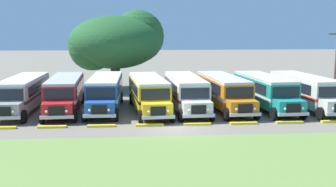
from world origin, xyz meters
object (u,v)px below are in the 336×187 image
(parked_bus_slot_2, at_px, (105,91))
(utility_pole, at_px, (336,62))
(parked_bus_slot_4, at_px, (186,91))
(broad_shade_tree, at_px, (117,42))
(parked_bus_slot_0, at_px, (23,92))
(parked_bus_slot_5, at_px, (223,91))
(parked_bus_slot_1, at_px, (65,92))
(parked_bus_slot_6, at_px, (265,90))
(parked_bus_slot_7, at_px, (305,90))
(parked_bus_slot_3, at_px, (148,92))

(parked_bus_slot_2, relative_size, utility_pole, 1.55)
(parked_bus_slot_4, bearing_deg, broad_shade_tree, -155.64)
(parked_bus_slot_0, bearing_deg, parked_bus_slot_5, 88.74)
(parked_bus_slot_1, distance_m, parked_bus_slot_6, 17.27)
(parked_bus_slot_4, relative_size, parked_bus_slot_7, 1.00)
(parked_bus_slot_3, distance_m, parked_bus_slot_4, 3.24)
(parked_bus_slot_2, xyz_separation_m, parked_bus_slot_7, (17.45, -0.78, 0.00))
(parked_bus_slot_6, height_order, utility_pole, utility_pole)
(parked_bus_slot_4, xyz_separation_m, utility_pole, (14.65, 2.71, 2.18))
(parked_bus_slot_0, distance_m, broad_shade_tree, 14.75)
(parked_bus_slot_3, distance_m, broad_shade_tree, 13.77)
(parked_bus_slot_5, bearing_deg, parked_bus_slot_6, 83.84)
(parked_bus_slot_3, relative_size, parked_bus_slot_4, 1.01)
(parked_bus_slot_5, xyz_separation_m, broad_shade_tree, (-9.63, 12.45, 3.89))
(parked_bus_slot_4, xyz_separation_m, parked_bus_slot_6, (6.97, -0.02, 0.00))
(parked_bus_slot_0, distance_m, parked_bus_slot_2, 6.88)
(parked_bus_slot_6, bearing_deg, parked_bus_slot_5, -95.95)
(parked_bus_slot_5, height_order, utility_pole, utility_pole)
(parked_bus_slot_1, xyz_separation_m, broad_shade_tree, (3.99, 12.20, 3.89))
(parked_bus_slot_5, xyz_separation_m, utility_pole, (11.33, 2.60, 2.18))
(parked_bus_slot_1, relative_size, parked_bus_slot_7, 1.00)
(parked_bus_slot_4, height_order, broad_shade_tree, broad_shade_tree)
(parked_bus_slot_0, xyz_separation_m, parked_bus_slot_2, (6.88, 0.11, 0.00))
(parked_bus_slot_1, height_order, utility_pole, utility_pole)
(parked_bus_slot_0, height_order, parked_bus_slot_4, same)
(parked_bus_slot_2, xyz_separation_m, parked_bus_slot_3, (3.68, -0.86, 0.00))
(parked_bus_slot_0, height_order, parked_bus_slot_6, same)
(utility_pole, bearing_deg, parked_bus_slot_6, -160.44)
(parked_bus_slot_6, distance_m, utility_pole, 8.44)
(parked_bus_slot_1, distance_m, parked_bus_slot_5, 13.62)
(parked_bus_slot_4, distance_m, broad_shade_tree, 14.58)
(parked_bus_slot_0, distance_m, parked_bus_slot_3, 10.59)
(broad_shade_tree, distance_m, utility_pole, 23.22)
(parked_bus_slot_7, bearing_deg, parked_bus_slot_3, -93.85)
(parked_bus_slot_0, distance_m, parked_bus_slot_6, 20.77)
(parked_bus_slot_0, distance_m, utility_pole, 28.62)
(parked_bus_slot_4, relative_size, utility_pole, 1.55)
(parked_bus_slot_0, bearing_deg, broad_shade_tree, 148.16)
(parked_bus_slot_7, xyz_separation_m, utility_pole, (4.11, 2.93, 2.18))
(parked_bus_slot_4, relative_size, broad_shade_tree, 1.01)
(parked_bus_slot_1, height_order, parked_bus_slot_2, same)
(parked_bus_slot_5, distance_m, broad_shade_tree, 16.21)
(parked_bus_slot_1, distance_m, parked_bus_slot_3, 7.10)
(parked_bus_slot_6, distance_m, broad_shade_tree, 18.70)
(parked_bus_slot_3, bearing_deg, parked_bus_slot_5, 88.59)
(parked_bus_slot_0, relative_size, parked_bus_slot_2, 1.00)
(parked_bus_slot_0, relative_size, parked_bus_slot_7, 0.99)
(parked_bus_slot_0, xyz_separation_m, parked_bus_slot_7, (24.34, -0.68, 0.00))
(parked_bus_slot_5, height_order, broad_shade_tree, broad_shade_tree)
(parked_bus_slot_2, xyz_separation_m, utility_pole, (21.57, 2.14, 2.18))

